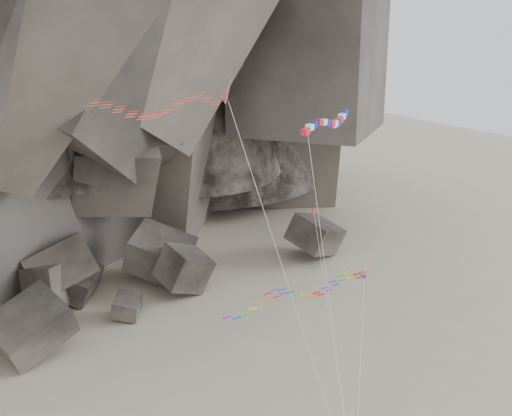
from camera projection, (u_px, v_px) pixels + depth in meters
boulder_field at (61, 298)px, 76.79m from camera, size 70.99×19.23×10.60m
delta_kite at (156, 104)px, 38.74m from camera, size 15.45×8.59×30.92m
banner_kite at (328, 125)px, 48.81m from camera, size 7.94×10.28×27.15m
parafoil_kite at (294, 293)px, 48.57m from camera, size 14.28×6.84×15.02m
pennant_kite at (324, 282)px, 50.86m from camera, size 3.81×9.14×19.42m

